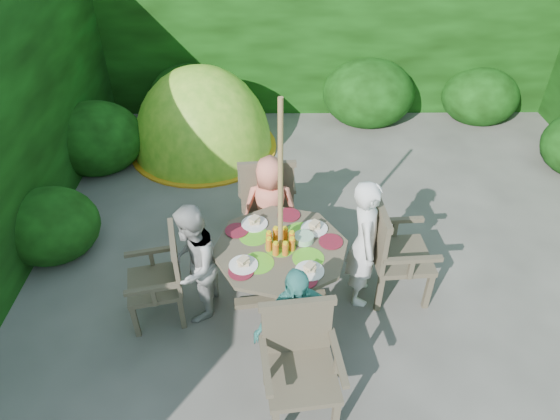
{
  "coord_description": "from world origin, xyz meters",
  "views": [
    {
      "loc": [
        -0.87,
        -4.03,
        3.77
      ],
      "look_at": [
        -0.83,
        -0.24,
        0.85
      ],
      "focal_mm": 32.0,
      "sensor_mm": 36.0,
      "label": 1
    }
  ],
  "objects_px": {
    "patio_table": "(281,256)",
    "dome_tent": "(204,148)",
    "garden_chair_back": "(267,194)",
    "child_back": "(270,207)",
    "garden_chair_left": "(162,277)",
    "garden_chair_right": "(393,250)",
    "child_right": "(365,243)",
    "garden_chair_front": "(300,362)",
    "child_front": "(294,325)",
    "child_left": "(193,264)",
    "parasol_pole": "(280,215)"
  },
  "relations": [
    {
      "from": "child_right",
      "to": "child_back",
      "type": "bearing_deg",
      "value": 58.28
    },
    {
      "from": "parasol_pole",
      "to": "child_left",
      "type": "xyz_separation_m",
      "value": [
        -0.79,
        -0.1,
        -0.48
      ]
    },
    {
      "from": "garden_chair_left",
      "to": "garden_chair_front",
      "type": "height_order",
      "value": "garden_chair_front"
    },
    {
      "from": "parasol_pole",
      "to": "child_left",
      "type": "height_order",
      "value": "parasol_pole"
    },
    {
      "from": "patio_table",
      "to": "child_front",
      "type": "relative_size",
      "value": 1.18
    },
    {
      "from": "child_back",
      "to": "garden_chair_back",
      "type": "bearing_deg",
      "value": -80.94
    },
    {
      "from": "child_left",
      "to": "patio_table",
      "type": "bearing_deg",
      "value": 102.91
    },
    {
      "from": "child_left",
      "to": "child_back",
      "type": "relative_size",
      "value": 1.05
    },
    {
      "from": "garden_chair_left",
      "to": "garden_chair_front",
      "type": "xyz_separation_m",
      "value": [
        1.23,
        -0.95,
        0.04
      ]
    },
    {
      "from": "child_back",
      "to": "child_front",
      "type": "xyz_separation_m",
      "value": [
        0.2,
        -1.59,
        0.01
      ]
    },
    {
      "from": "parasol_pole",
      "to": "child_right",
      "type": "bearing_deg",
      "value": 7.2
    },
    {
      "from": "garden_chair_left",
      "to": "garden_chair_back",
      "type": "relative_size",
      "value": 0.89
    },
    {
      "from": "parasol_pole",
      "to": "garden_chair_back",
      "type": "height_order",
      "value": "parasol_pole"
    },
    {
      "from": "garden_chair_right",
      "to": "garden_chair_front",
      "type": "distance_m",
      "value": 1.55
    },
    {
      "from": "patio_table",
      "to": "garden_chair_front",
      "type": "height_order",
      "value": "garden_chair_front"
    },
    {
      "from": "child_back",
      "to": "child_left",
      "type": "bearing_deg",
      "value": 53.06
    },
    {
      "from": "garden_chair_left",
      "to": "garden_chair_front",
      "type": "distance_m",
      "value": 1.56
    },
    {
      "from": "patio_table",
      "to": "garden_chair_back",
      "type": "distance_m",
      "value": 1.09
    },
    {
      "from": "garden_chair_right",
      "to": "child_front",
      "type": "bearing_deg",
      "value": 130.03
    },
    {
      "from": "patio_table",
      "to": "garden_chair_left",
      "type": "relative_size",
      "value": 1.55
    },
    {
      "from": "patio_table",
      "to": "dome_tent",
      "type": "height_order",
      "value": "dome_tent"
    },
    {
      "from": "garden_chair_left",
      "to": "dome_tent",
      "type": "height_order",
      "value": "dome_tent"
    },
    {
      "from": "garden_chair_right",
      "to": "child_back",
      "type": "xyz_separation_m",
      "value": [
        -1.18,
        0.65,
        0.04
      ]
    },
    {
      "from": "child_right",
      "to": "child_front",
      "type": "distance_m",
      "value": 1.13
    },
    {
      "from": "dome_tent",
      "to": "child_left",
      "type": "bearing_deg",
      "value": -66.82
    },
    {
      "from": "garden_chair_back",
      "to": "dome_tent",
      "type": "xyz_separation_m",
      "value": [
        -0.96,
        1.94,
        -0.55
      ]
    },
    {
      "from": "patio_table",
      "to": "garden_chair_back",
      "type": "relative_size",
      "value": 1.37
    },
    {
      "from": "garden_chair_right",
      "to": "garden_chair_front",
      "type": "height_order",
      "value": "garden_chair_right"
    },
    {
      "from": "child_right",
      "to": "garden_chair_back",
      "type": "bearing_deg",
      "value": 49.76
    },
    {
      "from": "garden_chair_front",
      "to": "child_left",
      "type": "bearing_deg",
      "value": 126.26
    },
    {
      "from": "patio_table",
      "to": "garden_chair_right",
      "type": "relative_size",
      "value": 1.36
    },
    {
      "from": "child_right",
      "to": "child_front",
      "type": "relative_size",
      "value": 1.14
    },
    {
      "from": "garden_chair_left",
      "to": "child_front",
      "type": "relative_size",
      "value": 0.76
    },
    {
      "from": "garden_chair_right",
      "to": "child_back",
      "type": "height_order",
      "value": "child_back"
    },
    {
      "from": "garden_chair_back",
      "to": "garden_chair_left",
      "type": "bearing_deg",
      "value": 47.81
    },
    {
      "from": "garden_chair_back",
      "to": "dome_tent",
      "type": "relative_size",
      "value": 0.41
    },
    {
      "from": "garden_chair_right",
      "to": "garden_chair_front",
      "type": "bearing_deg",
      "value": 138.78
    },
    {
      "from": "garden_chair_left",
      "to": "child_back",
      "type": "xyz_separation_m",
      "value": [
        0.99,
        0.92,
        0.1
      ]
    },
    {
      "from": "garden_chair_left",
      "to": "patio_table",
      "type": "bearing_deg",
      "value": 83.87
    },
    {
      "from": "dome_tent",
      "to": "child_back",
      "type": "bearing_deg",
      "value": -48.28
    },
    {
      "from": "garden_chair_back",
      "to": "child_back",
      "type": "height_order",
      "value": "child_back"
    },
    {
      "from": "child_front",
      "to": "parasol_pole",
      "type": "bearing_deg",
      "value": 73.09
    },
    {
      "from": "garden_chair_left",
      "to": "dome_tent",
      "type": "distance_m",
      "value": 3.19
    },
    {
      "from": "garden_chair_left",
      "to": "garden_chair_back",
      "type": "bearing_deg",
      "value": 128.88
    },
    {
      "from": "parasol_pole",
      "to": "child_back",
      "type": "relative_size",
      "value": 1.87
    },
    {
      "from": "child_back",
      "to": "garden_chair_right",
      "type": "bearing_deg",
      "value": 151.93
    },
    {
      "from": "garden_chair_right",
      "to": "child_front",
      "type": "height_order",
      "value": "child_front"
    },
    {
      "from": "child_left",
      "to": "child_front",
      "type": "xyz_separation_m",
      "value": [
        0.89,
        -0.69,
        -0.02
      ]
    },
    {
      "from": "patio_table",
      "to": "dome_tent",
      "type": "relative_size",
      "value": 0.56
    },
    {
      "from": "patio_table",
      "to": "child_front",
      "type": "distance_m",
      "value": 0.8
    }
  ]
}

